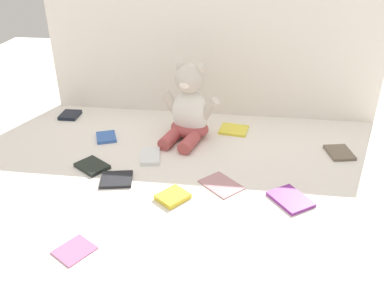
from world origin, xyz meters
TOP-DOWN VIEW (x-y plane):
  - ground_plane at (0.00, 0.00)m, footprint 3.20×3.20m
  - backdrop_drape at (0.00, 0.40)m, footprint 1.42×0.03m
  - teddy_bear at (-0.06, 0.15)m, footprint 0.25×0.25m
  - book_case_0 at (-0.62, 0.27)m, footprint 0.08×0.09m
  - book_case_1 at (-0.37, -0.14)m, footprint 0.14×0.13m
  - book_case_2 at (-0.39, 0.08)m, footprint 0.10×0.11m
  - book_case_3 at (0.11, 0.22)m, footprint 0.13×0.11m
  - book_case_4 at (-0.27, -0.54)m, footprint 0.12×0.12m
  - book_case_5 at (0.51, 0.08)m, footprint 0.11×0.12m
  - book_case_6 at (-0.05, -0.28)m, footprint 0.12×0.12m
  - book_case_7 at (-0.26, -0.21)m, footprint 0.12×0.11m
  - book_case_8 at (0.09, -0.19)m, footprint 0.16×0.16m
  - book_case_9 at (-0.18, -0.04)m, footprint 0.09×0.13m
  - book_case_10 at (0.31, -0.24)m, footprint 0.15×0.16m

SIDE VIEW (x-z plane):
  - ground_plane at x=0.00m, z-range 0.00..0.00m
  - book_case_4 at x=-0.27m, z-range 0.00..0.01m
  - book_case_8 at x=0.09m, z-range 0.00..0.01m
  - book_case_3 at x=0.11m, z-range 0.00..0.01m
  - book_case_7 at x=-0.26m, z-range 0.00..0.01m
  - book_case_10 at x=0.31m, z-range 0.00..0.01m
  - book_case_5 at x=0.51m, z-range 0.00..0.01m
  - book_case_2 at x=-0.39m, z-range 0.00..0.01m
  - book_case_1 at x=-0.37m, z-range 0.00..0.01m
  - book_case_9 at x=-0.18m, z-range 0.00..0.01m
  - book_case_0 at x=-0.62m, z-range 0.00..0.02m
  - book_case_6 at x=-0.05m, z-range 0.00..0.02m
  - teddy_bear at x=-0.06m, z-range -0.04..0.27m
  - backdrop_drape at x=0.00m, z-range 0.00..0.56m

